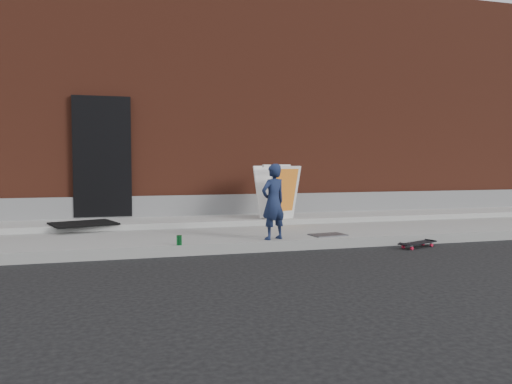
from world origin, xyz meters
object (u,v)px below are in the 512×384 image
object	(u,v)px
soda_can	(179,240)
child	(273,202)
skateboard	(418,243)
pizza_sign	(277,192)

from	to	relation	value
soda_can	child	bearing A→B (deg)	6.07
skateboard	pizza_sign	distance (m)	2.78
skateboard	soda_can	bearing A→B (deg)	175.36
child	soda_can	bearing A→B (deg)	-15.73
skateboard	child	bearing A→B (deg)	168.50
soda_can	pizza_sign	bearing A→B (deg)	43.23
child	pizza_sign	world-z (taller)	child
pizza_sign	soda_can	bearing A→B (deg)	-136.77
skateboard	soda_can	world-z (taller)	soda_can
skateboard	soda_can	size ratio (longest dim) A/B	5.25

